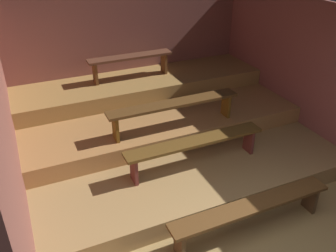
{
  "coord_description": "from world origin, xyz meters",
  "views": [
    {
      "loc": [
        -2.23,
        -1.92,
        3.54
      ],
      "look_at": [
        -0.12,
        2.77,
        0.64
      ],
      "focal_mm": 38.45,
      "sensor_mm": 36.0,
      "label": 1
    }
  ],
  "objects_px": {
    "bench_upper_center": "(130,60)",
    "bench_middle_center": "(174,107)",
    "bench_floor_center": "(251,209)",
    "bench_lower_center": "(195,145)"
  },
  "relations": [
    {
      "from": "bench_floor_center",
      "to": "bench_lower_center",
      "type": "distance_m",
      "value": 1.29
    },
    {
      "from": "bench_middle_center",
      "to": "bench_upper_center",
      "type": "bearing_deg",
      "value": 95.39
    },
    {
      "from": "bench_floor_center",
      "to": "bench_upper_center",
      "type": "xyz_separation_m",
      "value": [
        -0.32,
        3.66,
        0.87
      ]
    },
    {
      "from": "bench_lower_center",
      "to": "bench_middle_center",
      "type": "relative_size",
      "value": 0.98
    },
    {
      "from": "bench_lower_center",
      "to": "bench_floor_center",
      "type": "bearing_deg",
      "value": -82.81
    },
    {
      "from": "bench_lower_center",
      "to": "bench_upper_center",
      "type": "xyz_separation_m",
      "value": [
        -0.16,
        2.41,
        0.58
      ]
    },
    {
      "from": "bench_upper_center",
      "to": "bench_middle_center",
      "type": "bearing_deg",
      "value": -84.61
    },
    {
      "from": "bench_floor_center",
      "to": "bench_upper_center",
      "type": "bearing_deg",
      "value": 94.98
    },
    {
      "from": "bench_upper_center",
      "to": "bench_lower_center",
      "type": "bearing_deg",
      "value": -86.16
    },
    {
      "from": "bench_lower_center",
      "to": "bench_middle_center",
      "type": "xyz_separation_m",
      "value": [
        -0.0,
        0.75,
        0.3
      ]
    }
  ]
}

